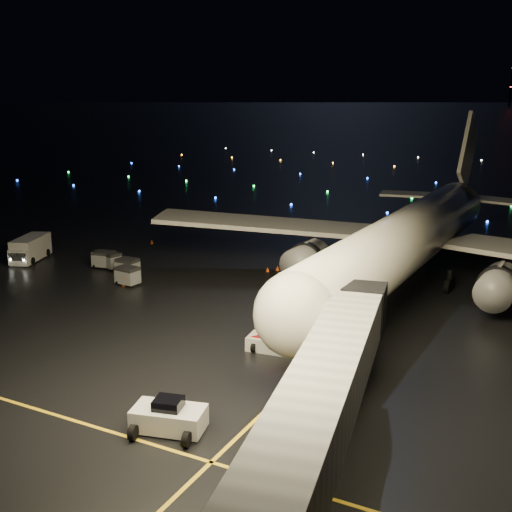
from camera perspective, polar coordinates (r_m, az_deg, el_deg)
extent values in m
cube|color=yellow|center=(55.84, 9.54, -5.33)|extent=(0.25, 80.00, 0.02)
cube|color=silver|center=(37.75, -7.76, -13.78)|extent=(4.49, 3.08, 1.95)
cube|color=silver|center=(77.27, -19.38, 0.66)|extent=(4.74, 7.69, 2.71)
imported|color=orange|center=(64.54, -11.67, -1.88)|extent=(1.04, 1.02, 1.76)
cone|color=#EE5012|center=(61.59, 3.80, -3.02)|extent=(0.51, 0.51, 0.49)
cone|color=#EE5012|center=(68.88, 1.94, -1.08)|extent=(0.48, 0.48, 0.52)
cone|color=#EE5012|center=(68.48, 1.05, -1.20)|extent=(0.46, 0.46, 0.45)
cone|color=#EE5012|center=(82.05, -9.25, 1.27)|extent=(0.54, 0.54, 0.46)
cylinder|color=black|center=(780.23, 21.79, 14.52)|extent=(1.80, 1.80, 64.00)
cube|color=gray|center=(64.82, -11.33, -1.75)|extent=(2.33, 1.74, 1.85)
cube|color=gray|center=(71.13, -12.74, -0.40)|extent=(2.46, 2.04, 1.79)
cube|color=gray|center=(67.96, -11.34, -0.99)|extent=(2.20, 1.56, 1.86)
cube|color=gray|center=(71.65, -13.39, -0.31)|extent=(2.37, 1.83, 1.84)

